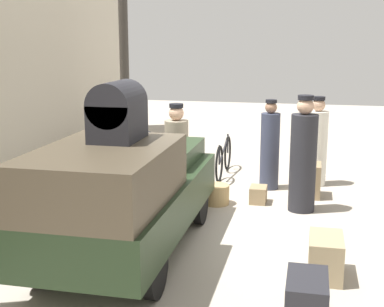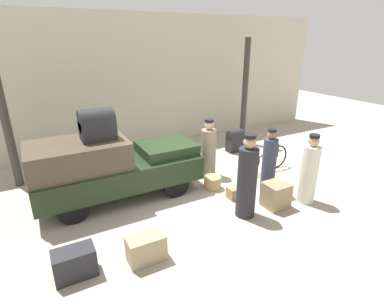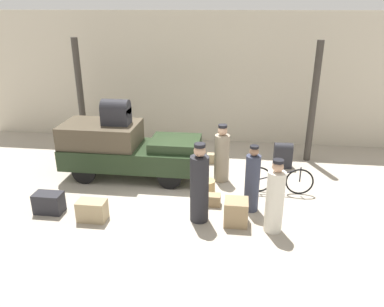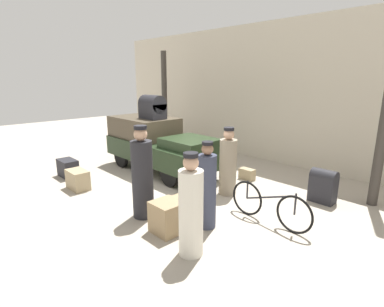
{
  "view_description": "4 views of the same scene",
  "coord_description": "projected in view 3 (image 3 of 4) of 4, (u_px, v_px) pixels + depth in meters",
  "views": [
    {
      "loc": [
        -7.91,
        -1.61,
        2.77
      ],
      "look_at": [
        0.2,
        0.2,
        0.95
      ],
      "focal_mm": 50.0,
      "sensor_mm": 36.0,
      "label": 1
    },
    {
      "loc": [
        -3.2,
        -6.03,
        3.69
      ],
      "look_at": [
        0.2,
        0.2,
        0.95
      ],
      "focal_mm": 28.0,
      "sensor_mm": 36.0,
      "label": 2
    },
    {
      "loc": [
        1.41,
        -9.01,
        4.63
      ],
      "look_at": [
        0.2,
        0.2,
        0.95
      ],
      "focal_mm": 35.0,
      "sensor_mm": 36.0,
      "label": 3
    },
    {
      "loc": [
        5.39,
        -4.69,
        2.77
      ],
      "look_at": [
        0.2,
        0.2,
        0.95
      ],
      "focal_mm": 28.0,
      "sensor_mm": 36.0,
      "label": 4
    }
  ],
  "objects": [
    {
      "name": "ground_plane",
      "position": [
        184.0,
        188.0,
        10.19
      ],
      "size": [
        30.0,
        30.0,
        0.0
      ],
      "primitive_type": "plane",
      "color": "#A89E8E"
    },
    {
      "name": "trunk_umber_medium",
      "position": [
        49.0,
        203.0,
        8.93
      ],
      "size": [
        0.67,
        0.4,
        0.5
      ],
      "color": "#232328",
      "rests_on": "ground"
    },
    {
      "name": "porter_standing_middle",
      "position": [
        199.0,
        186.0,
        8.38
      ],
      "size": [
        0.42,
        0.42,
        1.88
      ],
      "color": "#232328",
      "rests_on": "ground"
    },
    {
      "name": "trunk_on_truck_roof",
      "position": [
        116.0,
        112.0,
        10.3
      ],
      "size": [
        0.75,
        0.52,
        0.7
      ],
      "color": "#232328",
      "rests_on": "truck"
    },
    {
      "name": "canopy_pillar_right",
      "position": [
        313.0,
        103.0,
        11.39
      ],
      "size": [
        0.21,
        0.21,
        3.72
      ],
      "color": "#38332D",
      "rests_on": "ground"
    },
    {
      "name": "porter_carrying_trunk",
      "position": [
        222.0,
        156.0,
        10.39
      ],
      "size": [
        0.41,
        0.41,
        1.64
      ],
      "color": "gray",
      "rests_on": "ground"
    },
    {
      "name": "conductor_in_dark_uniform",
      "position": [
        275.0,
        199.0,
        8.01
      ],
      "size": [
        0.39,
        0.39,
        1.69
      ],
      "color": "silver",
      "rests_on": "ground"
    },
    {
      "name": "trunk_large_brown",
      "position": [
        214.0,
        158.0,
        11.77
      ],
      "size": [
        0.42,
        0.24,
        0.3
      ],
      "color": "#9E8966",
      "rests_on": "ground"
    },
    {
      "name": "suitcase_black_upright",
      "position": [
        236.0,
        212.0,
        8.44
      ],
      "size": [
        0.53,
        0.51,
        0.59
      ],
      "color": "#937A56",
      "rests_on": "ground"
    },
    {
      "name": "porter_lifting_near_truck",
      "position": [
        252.0,
        181.0,
        8.85
      ],
      "size": [
        0.35,
        0.35,
        1.66
      ],
      "color": "#33384C",
      "rests_on": "ground"
    },
    {
      "name": "station_building_facade",
      "position": [
        201.0,
        79.0,
        13.11
      ],
      "size": [
        16.0,
        0.15,
        4.5
      ],
      "color": "beige",
      "rests_on": "ground"
    },
    {
      "name": "trunk_wicker_pale",
      "position": [
        92.0,
        210.0,
        8.6
      ],
      "size": [
        0.66,
        0.39,
        0.49
      ],
      "color": "#9E8966",
      "rests_on": "ground"
    },
    {
      "name": "wicker_basket",
      "position": [
        207.0,
        186.0,
        9.94
      ],
      "size": [
        0.44,
        0.44,
        0.33
      ],
      "color": "tan",
      "rests_on": "ground"
    },
    {
      "name": "suitcase_small_leather",
      "position": [
        213.0,
        200.0,
        9.28
      ],
      "size": [
        0.37,
        0.28,
        0.28
      ],
      "color": "#937A56",
      "rests_on": "ground"
    },
    {
      "name": "bicycle",
      "position": [
        279.0,
        180.0,
        9.8
      ],
      "size": [
        1.77,
        0.04,
        0.77
      ],
      "color": "black",
      "rests_on": "ground"
    },
    {
      "name": "truck",
      "position": [
        125.0,
        148.0,
        10.66
      ],
      "size": [
        3.88,
        1.52,
        1.56
      ],
      "color": "black",
      "rests_on": "ground"
    },
    {
      "name": "suitcase_tan_flat",
      "position": [
        283.0,
        154.0,
        11.4
      ],
      "size": [
        0.55,
        0.34,
        0.77
      ],
      "color": "#232328",
      "rests_on": "ground"
    },
    {
      "name": "canopy_pillar_left",
      "position": [
        80.0,
        96.0,
        12.29
      ],
      "size": [
        0.21,
        0.21,
        3.72
      ],
      "color": "#38332D",
      "rests_on": "ground"
    }
  ]
}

